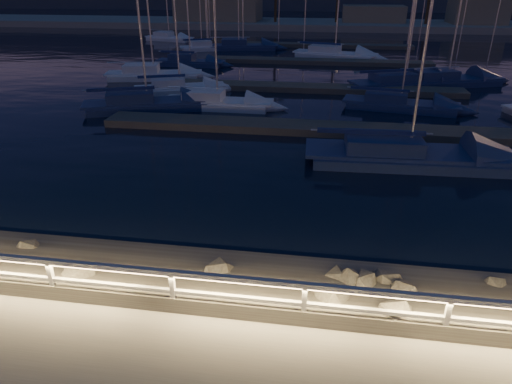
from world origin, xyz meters
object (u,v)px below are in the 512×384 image
(sailboat_f, at_px, (144,103))
(sailboat_d, at_px, (403,153))
(sailboat_g, at_px, (445,80))
(sailboat_j, at_px, (151,74))
(sailboat_c, at_px, (397,103))
(guard_rail, at_px, (256,289))
(sailboat_k, at_px, (333,53))
(sailboat_e, at_px, (189,61))
(sailboat_i, at_px, (207,47))
(sailboat_a, at_px, (178,87))
(sailboat_b, at_px, (215,101))
(sailboat_l, at_px, (403,82))
(sailboat_n, at_px, (241,46))
(sailboat_m, at_px, (168,37))

(sailboat_f, bearing_deg, sailboat_d, -46.13)
(sailboat_f, xyz_separation_m, sailboat_g, (20.36, 10.56, -0.00))
(sailboat_f, bearing_deg, sailboat_j, 86.77)
(sailboat_d, bearing_deg, sailboat_g, 70.72)
(sailboat_c, bearing_deg, sailboat_g, 70.13)
(guard_rail, distance_m, sailboat_g, 31.24)
(sailboat_k, bearing_deg, sailboat_c, -63.76)
(sailboat_e, height_order, sailboat_i, sailboat_e)
(sailboat_e, height_order, sailboat_k, sailboat_k)
(sailboat_i, xyz_separation_m, sailboat_j, (-0.42, -16.74, 0.03))
(sailboat_f, xyz_separation_m, sailboat_k, (11.72, 22.94, 0.00))
(sailboat_j, bearing_deg, sailboat_a, -63.04)
(sailboat_f, bearing_deg, sailboat_g, 6.20)
(sailboat_b, relative_size, sailboat_d, 0.77)
(sailboat_g, relative_size, sailboat_l, 0.99)
(guard_rail, height_order, sailboat_j, sailboat_j)
(sailboat_c, height_order, sailboat_d, sailboat_d)
(sailboat_c, xyz_separation_m, sailboat_j, (-18.91, 6.75, 0.04))
(guard_rail, xyz_separation_m, sailboat_b, (-5.82, 20.14, -0.96))
(sailboat_c, relative_size, sailboat_e, 1.09)
(sailboat_i, bearing_deg, sailboat_f, -108.18)
(sailboat_l, bearing_deg, sailboat_f, -174.36)
(sailboat_k, distance_m, sailboat_n, 11.40)
(sailboat_j, distance_m, sailboat_k, 20.04)
(sailboat_l, bearing_deg, sailboat_d, -120.29)
(sailboat_a, distance_m, sailboat_e, 11.44)
(sailboat_k, distance_m, sailboat_m, 24.46)
(sailboat_c, relative_size, sailboat_d, 0.78)
(sailboat_g, height_order, sailboat_l, sailboat_l)
(sailboat_b, distance_m, sailboat_f, 4.45)
(sailboat_d, relative_size, sailboat_n, 1.15)
(guard_rail, relative_size, sailboat_k, 3.03)
(sailboat_g, bearing_deg, sailboat_n, 119.18)
(sailboat_g, bearing_deg, sailboat_j, 163.08)
(sailboat_e, relative_size, sailboat_n, 0.82)
(guard_rail, relative_size, sailboat_d, 2.83)
(sailboat_d, relative_size, sailboat_e, 1.40)
(sailboat_e, bearing_deg, sailboat_b, -64.98)
(sailboat_n, bearing_deg, sailboat_e, -115.08)
(sailboat_b, xyz_separation_m, sailboat_c, (11.57, 1.45, -0.02))
(sailboat_b, xyz_separation_m, sailboat_e, (-6.08, 14.77, 0.00))
(guard_rail, relative_size, sailboat_g, 3.07)
(sailboat_f, height_order, sailboat_l, sailboat_l)
(sailboat_d, bearing_deg, sailboat_e, 124.07)
(sailboat_b, bearing_deg, sailboat_g, 30.57)
(sailboat_d, distance_m, sailboat_f, 16.47)
(guard_rail, relative_size, sailboat_c, 3.65)
(sailboat_e, height_order, sailboat_l, sailboat_l)
(sailboat_b, bearing_deg, sailboat_f, -163.82)
(sailboat_e, xyz_separation_m, sailboat_m, (-8.21, 18.19, 0.01))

